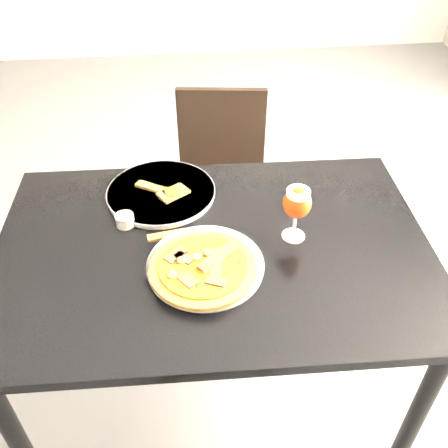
{
  "coord_description": "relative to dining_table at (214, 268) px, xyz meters",
  "views": [
    {
      "loc": [
        0.01,
        -1.31,
        1.68
      ],
      "look_at": [
        0.12,
        -0.31,
        0.83
      ],
      "focal_mm": 40.0,
      "sensor_mm": 36.0,
      "label": 1
    }
  ],
  "objects": [
    {
      "name": "loose_crust",
      "position": [
        -0.13,
        0.05,
        0.09
      ],
      "size": [
        0.11,
        0.04,
        0.01
      ],
      "primitive_type": "cube",
      "rotation": [
        0.0,
        0.0,
        0.17
      ],
      "color": "brown",
      "rests_on": "dining_table"
    },
    {
      "name": "plate_second",
      "position": [
        -0.14,
        0.25,
        0.1
      ],
      "size": [
        0.34,
        0.34,
        0.02
      ],
      "primitive_type": "cylinder",
      "rotation": [
        0.0,
        0.0,
        0.02
      ],
      "color": "silver",
      "rests_on": "dining_table"
    },
    {
      "name": "plate_main",
      "position": [
        -0.03,
        -0.08,
        0.1
      ],
      "size": [
        0.38,
        0.38,
        0.02
      ],
      "primitive_type": "cylinder",
      "rotation": [
        0.0,
        0.0,
        0.32
      ],
      "color": "silver",
      "rests_on": "dining_table"
    },
    {
      "name": "pizza",
      "position": [
        -0.04,
        -0.11,
        0.12
      ],
      "size": [
        0.28,
        0.28,
        0.03
      ],
      "rotation": [
        0.0,
        0.0,
        0.42
      ],
      "color": "brown",
      "rests_on": "plate_main"
    },
    {
      "name": "crust_scraps",
      "position": [
        -0.12,
        0.24,
        0.11
      ],
      "size": [
        0.17,
        0.12,
        0.01
      ],
      "rotation": [
        0.0,
        0.0,
        -0.11
      ],
      "color": "brown",
      "rests_on": "plate_second"
    },
    {
      "name": "sauce_cup",
      "position": [
        -0.24,
        0.11,
        0.11
      ],
      "size": [
        0.05,
        0.05,
        0.04
      ],
      "color": "silver",
      "rests_on": "dining_table"
    },
    {
      "name": "ground",
      "position": [
        -0.09,
        0.31,
        -0.66
      ],
      "size": [
        6.0,
        6.0,
        0.0
      ],
      "primitive_type": "plane",
      "color": "#5A5A5D",
      "rests_on": "ground"
    },
    {
      "name": "dining_table",
      "position": [
        0.0,
        0.0,
        0.0
      ],
      "size": [
        1.23,
        0.84,
        0.75
      ],
      "rotation": [
        0.0,
        0.0,
        -0.03
      ],
      "color": "black",
      "rests_on": "ground"
    },
    {
      "name": "chair_far",
      "position": [
        0.09,
        0.7,
        -0.21
      ],
      "size": [
        0.43,
        0.43,
        0.82
      ],
      "rotation": [
        0.0,
        0.0,
        -0.13
      ],
      "color": "black",
      "rests_on": "ground"
    },
    {
      "name": "beer_glass",
      "position": [
        0.23,
        0.01,
        0.21
      ],
      "size": [
        0.08,
        0.08,
        0.16
      ],
      "color": "white",
      "rests_on": "dining_table"
    }
  ]
}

